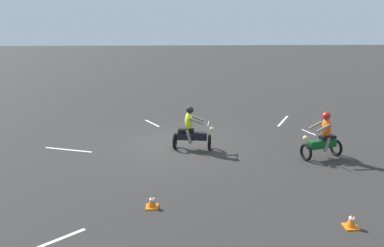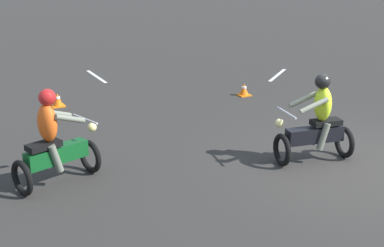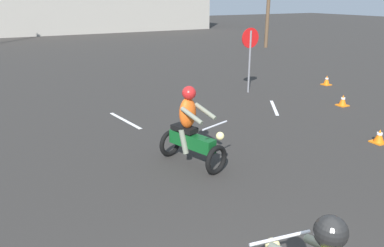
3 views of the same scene
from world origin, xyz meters
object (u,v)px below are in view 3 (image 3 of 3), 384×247
object	(u,v)px
traffic_cone_mid_center	(379,136)
motorcycle_rider_background	(191,131)
traffic_cone_near_left	(327,80)
stop_sign	(250,47)
traffic_cone_mid_left	(343,101)

from	to	relation	value
traffic_cone_mid_center	motorcycle_rider_background	bearing A→B (deg)	166.74
motorcycle_rider_background	traffic_cone_mid_center	size ratio (longest dim) A/B	4.89
motorcycle_rider_background	traffic_cone_near_left	size ratio (longest dim) A/B	4.36
motorcycle_rider_background	traffic_cone_mid_center	distance (m)	4.69
stop_sign	traffic_cone_mid_center	bearing A→B (deg)	-92.17
stop_sign	traffic_cone_mid_left	size ratio (longest dim) A/B	6.38
traffic_cone_near_left	traffic_cone_mid_center	bearing A→B (deg)	-125.93
motorcycle_rider_background	traffic_cone_mid_center	world-z (taller)	motorcycle_rider_background
traffic_cone_near_left	stop_sign	bearing A→B (deg)	171.90
traffic_cone_mid_center	traffic_cone_mid_left	world-z (taller)	traffic_cone_mid_left
stop_sign	traffic_cone_mid_center	size ratio (longest dim) A/B	6.77
traffic_cone_mid_center	traffic_cone_mid_left	bearing A→B (deg)	55.59
traffic_cone_near_left	traffic_cone_mid_left	world-z (taller)	traffic_cone_near_left
traffic_cone_mid_center	traffic_cone_near_left	bearing A→B (deg)	54.07
stop_sign	traffic_cone_near_left	world-z (taller)	stop_sign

